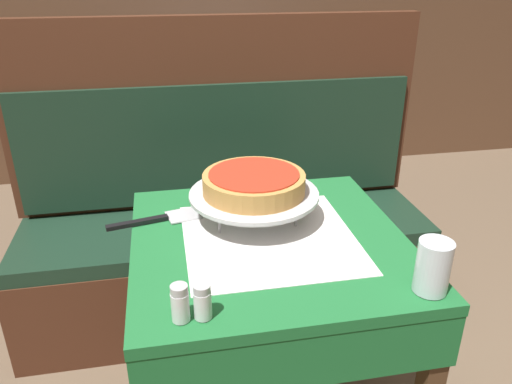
{
  "coord_description": "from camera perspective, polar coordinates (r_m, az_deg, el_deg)",
  "views": [
    {
      "loc": [
        -0.25,
        -1.13,
        1.41
      ],
      "look_at": [
        -0.02,
        0.08,
        0.84
      ],
      "focal_mm": 35.0,
      "sensor_mm": 36.0,
      "label": 1
    }
  ],
  "objects": [
    {
      "name": "booth_bench",
      "position": [
        2.13,
        -3.51,
        -5.24
      ],
      "size": [
        1.68,
        0.49,
        1.23
      ],
      "color": "#4C2819",
      "rests_on": "ground_plane"
    },
    {
      "name": "water_glass_near",
      "position": [
        1.17,
        19.57,
        -8.04
      ],
      "size": [
        0.08,
        0.08,
        0.12
      ],
      "color": "silver",
      "rests_on": "dining_table_front"
    },
    {
      "name": "deep_dish_pizza",
      "position": [
        1.38,
        -0.23,
        1.07
      ],
      "size": [
        0.29,
        0.29,
        0.06
      ],
      "color": "#C68E47",
      "rests_on": "pizza_pan_stand"
    },
    {
      "name": "condiment_caddy",
      "position": [
        3.03,
        -3.69,
        12.63
      ],
      "size": [
        0.13,
        0.13,
        0.15
      ],
      "color": "black",
      "rests_on": "dining_table_rear"
    },
    {
      "name": "pizza_pan_stand",
      "position": [
        1.4,
        -0.23,
        -0.4
      ],
      "size": [
        0.36,
        0.36,
        0.08
      ],
      "color": "#ADADB2",
      "rests_on": "dining_table_front"
    },
    {
      "name": "dining_table_rear",
      "position": [
        3.01,
        -3.53,
        9.5
      ],
      "size": [
        0.8,
        0.8,
        0.74
      ],
      "color": "#194799",
      "rests_on": "ground_plane"
    },
    {
      "name": "salt_shaker",
      "position": [
        1.04,
        -8.68,
        -12.45
      ],
      "size": [
        0.04,
        0.04,
        0.08
      ],
      "color": "silver",
      "rests_on": "dining_table_front"
    },
    {
      "name": "pizza_server",
      "position": [
        1.44,
        -11.22,
        -3.08
      ],
      "size": [
        0.27,
        0.11,
        0.01
      ],
      "color": "#BCBCC1",
      "rests_on": "dining_table_front"
    },
    {
      "name": "dining_table_front",
      "position": [
        1.39,
        1.49,
        -9.11
      ],
      "size": [
        0.73,
        0.73,
        0.74
      ],
      "color": "#1E6B33",
      "rests_on": "ground_plane"
    },
    {
      "name": "pepper_shaker",
      "position": [
        1.05,
        -6.13,
        -12.34
      ],
      "size": [
        0.04,
        0.04,
        0.08
      ],
      "color": "silver",
      "rests_on": "dining_table_front"
    }
  ]
}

